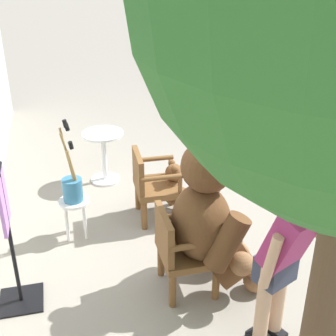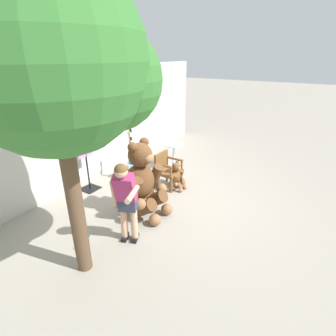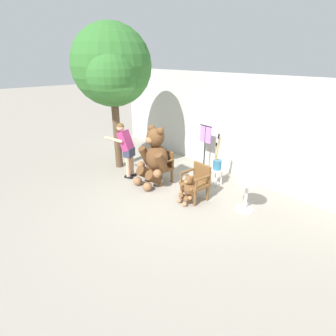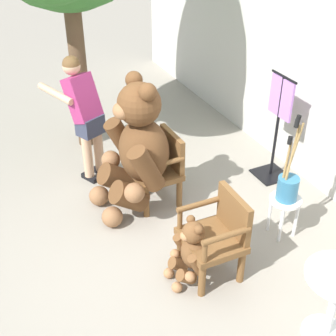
{
  "view_description": "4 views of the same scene",
  "coord_description": "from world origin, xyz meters",
  "px_view_note": "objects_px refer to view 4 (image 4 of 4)",
  "views": [
    {
      "loc": [
        -4.09,
        1.43,
        3.11
      ],
      "look_at": [
        0.35,
        0.35,
        0.8
      ],
      "focal_mm": 50.0,
      "sensor_mm": 36.0,
      "label": 1
    },
    {
      "loc": [
        -4.31,
        -2.67,
        3.05
      ],
      "look_at": [
        0.22,
        0.15,
        0.72
      ],
      "focal_mm": 28.0,
      "sensor_mm": 36.0,
      "label": 2
    },
    {
      "loc": [
        4.5,
        -3.69,
        3.18
      ],
      "look_at": [
        -0.0,
        0.11,
        0.69
      ],
      "focal_mm": 28.0,
      "sensor_mm": 36.0,
      "label": 3
    },
    {
      "loc": [
        3.47,
        -1.42,
        3.38
      ],
      "look_at": [
        -0.21,
        0.36,
        0.73
      ],
      "focal_mm": 50.0,
      "sensor_mm": 36.0,
      "label": 4
    }
  ],
  "objects_px": {
    "teddy_bear_small": "(191,252)",
    "clothing_display_stand": "(277,126)",
    "white_stool": "(284,207)",
    "teddy_bear_large": "(137,148)",
    "wooden_chair_left": "(159,166)",
    "wooden_chair_right": "(217,234)",
    "person_visitor": "(84,110)",
    "round_side_table": "(335,299)",
    "brush_bucket": "(288,185)"
  },
  "relations": [
    {
      "from": "teddy_bear_small",
      "to": "clothing_display_stand",
      "type": "relative_size",
      "value": 0.52
    },
    {
      "from": "white_stool",
      "to": "teddy_bear_large",
      "type": "bearing_deg",
      "value": -133.47
    },
    {
      "from": "wooden_chair_left",
      "to": "wooden_chair_right",
      "type": "height_order",
      "value": "same"
    },
    {
      "from": "person_visitor",
      "to": "round_side_table",
      "type": "height_order",
      "value": "person_visitor"
    },
    {
      "from": "brush_bucket",
      "to": "clothing_display_stand",
      "type": "xyz_separation_m",
      "value": [
        -0.97,
        0.58,
        0.08
      ]
    },
    {
      "from": "teddy_bear_large",
      "to": "clothing_display_stand",
      "type": "xyz_separation_m",
      "value": [
        0.16,
        1.78,
        -0.06
      ]
    },
    {
      "from": "brush_bucket",
      "to": "round_side_table",
      "type": "xyz_separation_m",
      "value": [
        1.25,
        -0.48,
        -0.19
      ]
    },
    {
      "from": "teddy_bear_large",
      "to": "teddy_bear_small",
      "type": "bearing_deg",
      "value": -0.57
    },
    {
      "from": "round_side_table",
      "to": "teddy_bear_small",
      "type": "bearing_deg",
      "value": -145.92
    },
    {
      "from": "person_visitor",
      "to": "white_stool",
      "type": "xyz_separation_m",
      "value": [
        2.01,
        1.51,
        -0.57
      ]
    },
    {
      "from": "person_visitor",
      "to": "clothing_display_stand",
      "type": "xyz_separation_m",
      "value": [
        1.04,
        2.09,
        -0.2
      ]
    },
    {
      "from": "white_stool",
      "to": "brush_bucket",
      "type": "relative_size",
      "value": 0.48
    },
    {
      "from": "wooden_chair_left",
      "to": "round_side_table",
      "type": "height_order",
      "value": "wooden_chair_left"
    },
    {
      "from": "wooden_chair_right",
      "to": "person_visitor",
      "type": "bearing_deg",
      "value": -165.08
    },
    {
      "from": "wooden_chair_right",
      "to": "person_visitor",
      "type": "relative_size",
      "value": 0.55
    },
    {
      "from": "brush_bucket",
      "to": "round_side_table",
      "type": "distance_m",
      "value": 1.35
    },
    {
      "from": "wooden_chair_left",
      "to": "white_stool",
      "type": "relative_size",
      "value": 1.87
    },
    {
      "from": "person_visitor",
      "to": "clothing_display_stand",
      "type": "height_order",
      "value": "person_visitor"
    },
    {
      "from": "wooden_chair_left",
      "to": "teddy_bear_large",
      "type": "bearing_deg",
      "value": -89.77
    },
    {
      "from": "white_stool",
      "to": "round_side_table",
      "type": "xyz_separation_m",
      "value": [
        1.25,
        -0.48,
        0.09
      ]
    },
    {
      "from": "teddy_bear_small",
      "to": "round_side_table",
      "type": "xyz_separation_m",
      "value": [
        1.08,
        0.73,
        0.1
      ]
    },
    {
      "from": "white_stool",
      "to": "round_side_table",
      "type": "bearing_deg",
      "value": -20.95
    },
    {
      "from": "person_visitor",
      "to": "white_stool",
      "type": "distance_m",
      "value": 2.58
    },
    {
      "from": "wooden_chair_left",
      "to": "person_visitor",
      "type": "distance_m",
      "value": 1.15
    },
    {
      "from": "round_side_table",
      "to": "wooden_chair_right",
      "type": "bearing_deg",
      "value": -157.27
    },
    {
      "from": "white_stool",
      "to": "round_side_table",
      "type": "relative_size",
      "value": 0.64
    },
    {
      "from": "wooden_chair_right",
      "to": "brush_bucket",
      "type": "xyz_separation_m",
      "value": [
        -0.17,
        0.93,
        0.18
      ]
    },
    {
      "from": "teddy_bear_large",
      "to": "white_stool",
      "type": "xyz_separation_m",
      "value": [
        1.14,
        1.2,
        -0.42
      ]
    },
    {
      "from": "wooden_chair_left",
      "to": "brush_bucket",
      "type": "relative_size",
      "value": 0.9
    },
    {
      "from": "wooden_chair_left",
      "to": "white_stool",
      "type": "distance_m",
      "value": 1.47
    },
    {
      "from": "wooden_chair_right",
      "to": "white_stool",
      "type": "bearing_deg",
      "value": 100.21
    },
    {
      "from": "teddy_bear_large",
      "to": "round_side_table",
      "type": "bearing_deg",
      "value": 16.8
    },
    {
      "from": "wooden_chair_left",
      "to": "teddy_bear_large",
      "type": "xyz_separation_m",
      "value": [
        0.0,
        -0.27,
        0.32
      ]
    },
    {
      "from": "wooden_chair_left",
      "to": "white_stool",
      "type": "xyz_separation_m",
      "value": [
        1.14,
        0.93,
        -0.11
      ]
    },
    {
      "from": "person_visitor",
      "to": "white_stool",
      "type": "height_order",
      "value": "person_visitor"
    },
    {
      "from": "wooden_chair_left",
      "to": "person_visitor",
      "type": "height_order",
      "value": "person_visitor"
    },
    {
      "from": "wooden_chair_left",
      "to": "teddy_bear_small",
      "type": "bearing_deg",
      "value": -12.14
    },
    {
      "from": "wooden_chair_left",
      "to": "brush_bucket",
      "type": "bearing_deg",
      "value": 39.36
    },
    {
      "from": "white_stool",
      "to": "clothing_display_stand",
      "type": "height_order",
      "value": "clothing_display_stand"
    },
    {
      "from": "wooden_chair_right",
      "to": "teddy_bear_small",
      "type": "relative_size",
      "value": 1.22
    },
    {
      "from": "wooden_chair_right",
      "to": "round_side_table",
      "type": "relative_size",
      "value": 1.19
    },
    {
      "from": "wooden_chair_right",
      "to": "person_visitor",
      "type": "height_order",
      "value": "person_visitor"
    },
    {
      "from": "wooden_chair_right",
      "to": "person_visitor",
      "type": "distance_m",
      "value": 2.3
    },
    {
      "from": "white_stool",
      "to": "teddy_bear_small",
      "type": "bearing_deg",
      "value": -82.23
    },
    {
      "from": "teddy_bear_small",
      "to": "brush_bucket",
      "type": "bearing_deg",
      "value": 97.93
    },
    {
      "from": "round_side_table",
      "to": "clothing_display_stand",
      "type": "xyz_separation_m",
      "value": [
        -2.22,
        1.06,
        0.27
      ]
    },
    {
      "from": "teddy_bear_small",
      "to": "white_stool",
      "type": "height_order",
      "value": "teddy_bear_small"
    },
    {
      "from": "teddy_bear_large",
      "to": "brush_bucket",
      "type": "distance_m",
      "value": 1.65
    },
    {
      "from": "person_visitor",
      "to": "brush_bucket",
      "type": "height_order",
      "value": "person_visitor"
    },
    {
      "from": "wooden_chair_left",
      "to": "teddy_bear_small",
      "type": "height_order",
      "value": "wooden_chair_left"
    }
  ]
}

